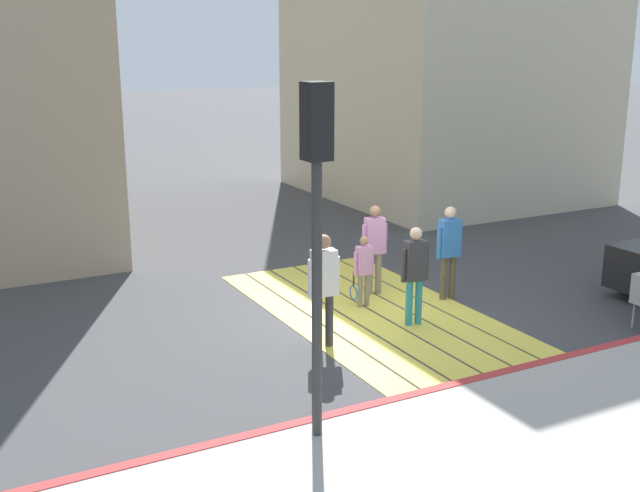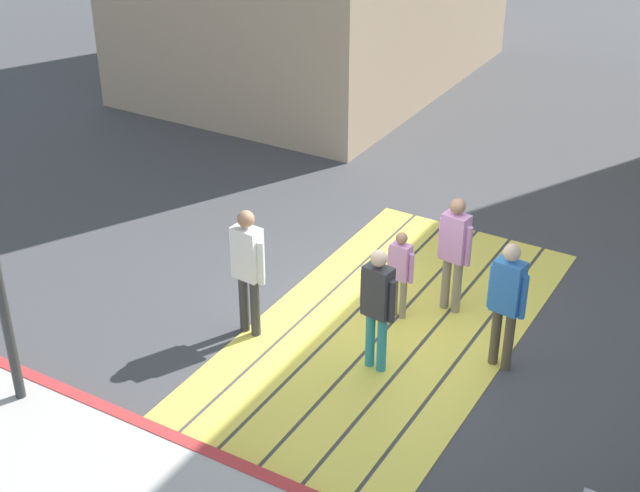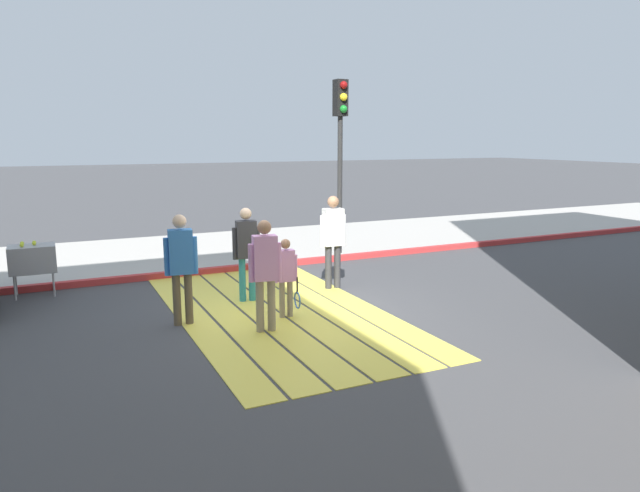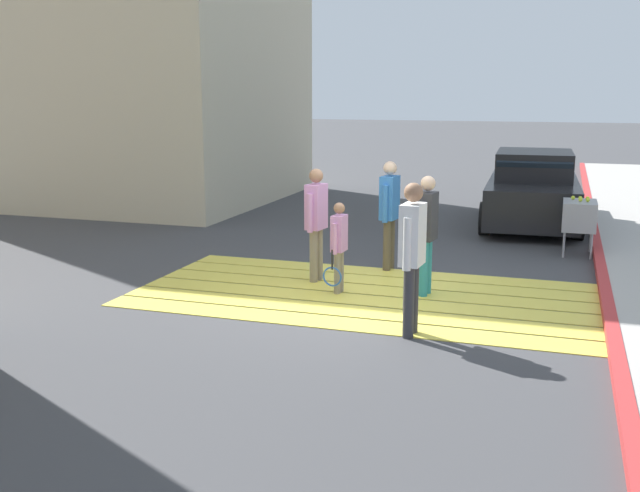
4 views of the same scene
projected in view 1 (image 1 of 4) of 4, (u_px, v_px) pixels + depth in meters
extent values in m
plane|color=#424244|center=(374.00, 313.00, 13.85)|extent=(120.00, 120.00, 0.00)
cube|color=#EAD64C|center=(438.00, 300.00, 14.47)|extent=(6.40, 0.50, 0.01)
cube|color=#EAD64C|center=(413.00, 305.00, 14.22)|extent=(6.40, 0.50, 0.01)
cube|color=#EAD64C|center=(387.00, 310.00, 13.97)|extent=(6.40, 0.50, 0.01)
cube|color=#EAD64C|center=(361.00, 315.00, 13.72)|extent=(6.40, 0.50, 0.01)
cube|color=#EAD64C|center=(333.00, 320.00, 13.47)|extent=(6.40, 0.50, 0.01)
cube|color=#EAD64C|center=(304.00, 325.00, 13.22)|extent=(6.40, 0.50, 0.01)
cube|color=#ADA8A0|center=(630.00, 453.00, 9.05)|extent=(4.80, 40.00, 0.12)
cube|color=#BC3333|center=(496.00, 377.00, 11.06)|extent=(0.16, 40.00, 0.13)
cube|color=beige|center=(443.00, 28.00, 23.26)|extent=(8.00, 7.00, 9.93)
cube|color=#232B38|center=(535.00, 12.00, 24.72)|extent=(6.80, 0.03, 0.70)
cylinder|color=black|center=(632.00, 272.00, 15.07)|extent=(0.24, 0.67, 0.66)
cylinder|color=#2D2D2D|center=(317.00, 308.00, 8.97)|extent=(0.12, 0.12, 3.40)
cube|color=black|center=(317.00, 121.00, 8.42)|extent=(0.28, 0.28, 0.84)
sphere|color=maroon|center=(310.00, 94.00, 8.49)|extent=(0.18, 0.18, 0.18)
sphere|color=yellow|center=(310.00, 119.00, 8.56)|extent=(0.18, 0.18, 0.18)
sphere|color=#188429|center=(310.00, 144.00, 8.63)|extent=(0.18, 0.18, 0.18)
cylinder|color=#99999E|center=(633.00, 315.00, 13.04)|extent=(0.04, 0.04, 0.45)
cylinder|color=gray|center=(370.00, 274.00, 14.70)|extent=(0.12, 0.12, 0.81)
cylinder|color=gray|center=(378.00, 273.00, 14.76)|extent=(0.12, 0.12, 0.81)
cube|color=#D18CC6|center=(375.00, 236.00, 14.54)|extent=(0.27, 0.38, 0.67)
sphere|color=#9E7051|center=(375.00, 211.00, 14.42)|extent=(0.21, 0.21, 0.21)
cylinder|color=#D18CC6|center=(364.00, 240.00, 14.49)|extent=(0.09, 0.09, 0.57)
cylinder|color=#D18CC6|center=(385.00, 238.00, 14.62)|extent=(0.09, 0.09, 0.57)
cylinder|color=teal|center=(409.00, 303.00, 13.12)|extent=(0.12, 0.12, 0.80)
cylinder|color=teal|center=(418.00, 302.00, 13.18)|extent=(0.12, 0.12, 0.80)
cube|color=#333338|center=(415.00, 260.00, 12.96)|extent=(0.26, 0.37, 0.67)
sphere|color=beige|center=(416.00, 234.00, 12.84)|extent=(0.21, 0.21, 0.21)
cylinder|color=#333338|center=(404.00, 265.00, 12.91)|extent=(0.09, 0.09, 0.57)
cylinder|color=#333338|center=(426.00, 263.00, 13.05)|extent=(0.09, 0.09, 0.57)
cylinder|color=#333338|center=(318.00, 322.00, 12.17)|extent=(0.13, 0.13, 0.86)
cylinder|color=#333338|center=(329.00, 320.00, 12.24)|extent=(0.13, 0.13, 0.86)
cube|color=white|center=(324.00, 273.00, 12.01)|extent=(0.26, 0.39, 0.71)
sphere|color=#9E7051|center=(324.00, 242.00, 11.88)|extent=(0.22, 0.22, 0.22)
cylinder|color=white|center=(311.00, 279.00, 11.94)|extent=(0.09, 0.09, 0.61)
cylinder|color=white|center=(337.00, 275.00, 12.11)|extent=(0.09, 0.09, 0.61)
cylinder|color=brown|center=(444.00, 278.00, 14.43)|extent=(0.12, 0.12, 0.83)
cylinder|color=brown|center=(452.00, 277.00, 14.49)|extent=(0.12, 0.12, 0.83)
cube|color=#3372BF|center=(450.00, 238.00, 14.26)|extent=(0.27, 0.39, 0.69)
sphere|color=beige|center=(451.00, 212.00, 14.14)|extent=(0.21, 0.21, 0.21)
cylinder|color=#3372BF|center=(439.00, 243.00, 14.21)|extent=(0.09, 0.09, 0.59)
cylinder|color=#3372BF|center=(460.00, 240.00, 14.35)|extent=(0.09, 0.09, 0.59)
cylinder|color=gray|center=(360.00, 291.00, 14.04)|extent=(0.09, 0.09, 0.61)
cylinder|color=gray|center=(367.00, 290.00, 14.09)|extent=(0.09, 0.09, 0.61)
cube|color=#D18CC6|center=(364.00, 260.00, 13.92)|extent=(0.19, 0.28, 0.51)
sphere|color=#9E7051|center=(364.00, 241.00, 13.83)|extent=(0.16, 0.16, 0.16)
cylinder|color=#D18CC6|center=(356.00, 264.00, 13.87)|extent=(0.07, 0.07, 0.44)
cylinder|color=#D18CC6|center=(372.00, 262.00, 14.00)|extent=(0.07, 0.07, 0.44)
cylinder|color=black|center=(354.00, 280.00, 13.97)|extent=(0.03, 0.03, 0.28)
torus|color=blue|center=(353.00, 293.00, 14.03)|extent=(0.28, 0.04, 0.28)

